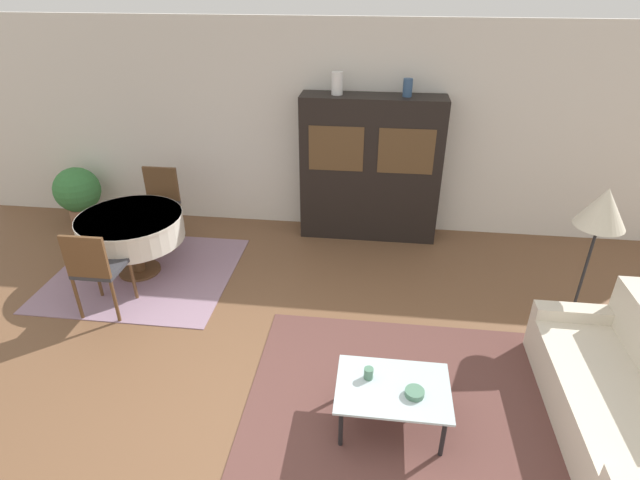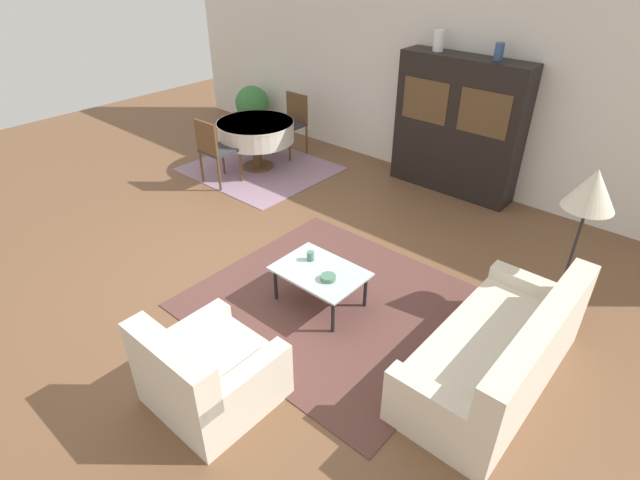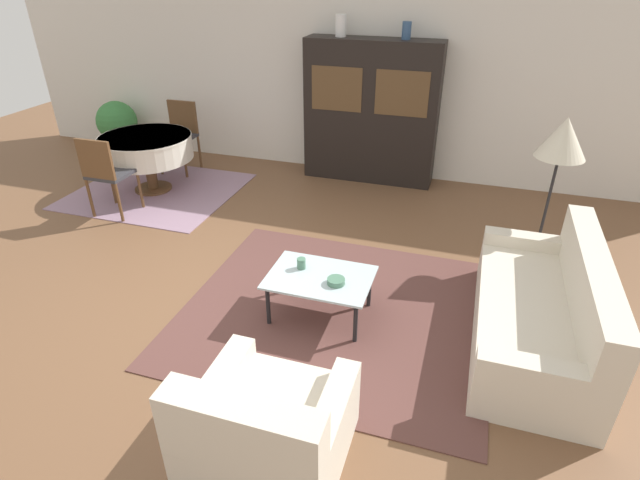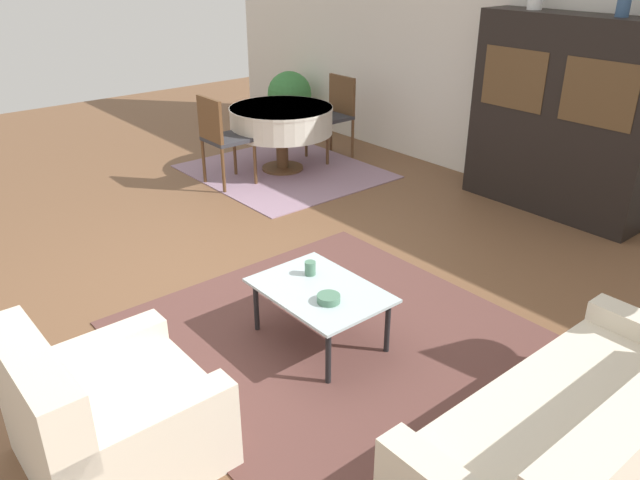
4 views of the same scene
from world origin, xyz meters
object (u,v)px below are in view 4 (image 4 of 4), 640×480
object	(u,v)px
dining_chair_near	(221,135)
vase_short	(624,4)
cup	(310,268)
couch	(590,441)
potted_plant	(290,97)
coffee_table	(320,294)
bowl	(329,298)
armchair	(107,418)
display_cabinet	(561,118)
dining_table	(281,120)
dining_chair_far	(335,111)

from	to	relation	value
dining_chair_near	vase_short	xyz separation A→B (m)	(3.04, 2.12, 1.39)
cup	vase_short	size ratio (longest dim) A/B	0.46
couch	potted_plant	xyz separation A→B (m)	(-6.07, 2.85, 0.18)
coffee_table	vase_short	distance (m)	3.59
dining_chair_near	potted_plant	world-z (taller)	dining_chair_near
bowl	coffee_table	bearing A→B (deg)	158.45
armchair	potted_plant	bearing A→B (deg)	134.41
potted_plant	vase_short	bearing A→B (deg)	2.35
armchair	coffee_table	distance (m)	1.52
cup	bowl	world-z (taller)	cup
display_cabinet	bowl	distance (m)	3.35
display_cabinet	vase_short	world-z (taller)	vase_short
couch	potted_plant	bearing A→B (deg)	64.82
dining_table	bowl	bearing A→B (deg)	-32.20
armchair	dining_chair_near	world-z (taller)	dining_chair_near
dining_chair_far	display_cabinet	bearing A→B (deg)	-169.15
display_cabinet	bowl	size ratio (longest dim) A/B	12.67
bowl	vase_short	xyz separation A→B (m)	(-0.08, 3.28, 1.53)
couch	cup	world-z (taller)	couch
display_cabinet	cup	size ratio (longest dim) A/B	19.60
potted_plant	display_cabinet	bearing A→B (deg)	2.57
couch	display_cabinet	size ratio (longest dim) A/B	1.02
dining_table	potted_plant	bearing A→B (deg)	139.67
couch	bowl	xyz separation A→B (m)	(-1.61, -0.24, 0.13)
coffee_table	dining_table	world-z (taller)	dining_table
dining_table	couch	bearing A→B (deg)	-19.97
display_cabinet	cup	distance (m)	3.18
display_cabinet	bowl	bearing A→B (deg)	-81.86
dining_chair_near	vase_short	distance (m)	3.95
display_cabinet	dining_chair_far	size ratio (longest dim) A/B	1.92
coffee_table	bowl	size ratio (longest dim) A/B	5.94
dining_chair_near	bowl	xyz separation A→B (m)	(3.12, -1.16, -0.15)
couch	bowl	distance (m)	1.64
display_cabinet	vase_short	size ratio (longest dim) A/B	9.04
dining_chair_far	cup	bearing A→B (deg)	136.48
dining_chair_far	potted_plant	distance (m)	1.38
armchair	coffee_table	size ratio (longest dim) A/B	1.02
cup	vase_short	bearing A→B (deg)	85.13
display_cabinet	vase_short	xyz separation A→B (m)	(0.39, 0.00, 1.03)
dining_chair_far	vase_short	world-z (taller)	vase_short
armchair	dining_table	world-z (taller)	armchair
coffee_table	potted_plant	world-z (taller)	potted_plant
dining_chair_far	potted_plant	bearing A→B (deg)	-13.87
display_cabinet	bowl	world-z (taller)	display_cabinet
dining_table	potted_plant	world-z (taller)	potted_plant
armchair	bowl	bearing A→B (deg)	89.79
vase_short	display_cabinet	bearing A→B (deg)	-179.86
cup	dining_table	bearing A→B (deg)	146.58
couch	armchair	size ratio (longest dim) A/B	2.14
coffee_table	dining_chair_far	world-z (taller)	dining_chair_far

